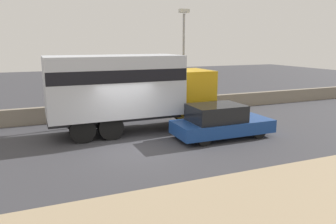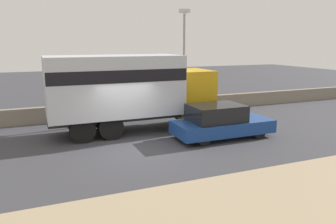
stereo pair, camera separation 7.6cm
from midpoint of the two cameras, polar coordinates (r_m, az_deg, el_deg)
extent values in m
plane|color=#38383D|center=(13.23, -5.80, -6.44)|extent=(80.00, 80.00, 0.00)
cube|color=gray|center=(18.68, -11.13, 0.24)|extent=(60.00, 0.35, 0.87)
cylinder|color=gray|center=(18.99, 2.62, 8.07)|extent=(0.14, 0.14, 5.75)
cube|color=beige|center=(19.02, 2.71, 17.19)|extent=(0.56, 0.28, 0.20)
cube|color=gold|center=(16.62, 3.83, 3.30)|extent=(1.72, 2.32, 2.34)
cube|color=black|center=(16.94, 6.41, 5.02)|extent=(0.06, 1.97, 1.03)
cube|color=#2D2D33|center=(15.47, -9.23, -0.81)|extent=(6.05, 1.43, 0.25)
cube|color=silver|center=(15.22, -9.42, 4.60)|extent=(6.05, 2.60, 2.70)
cube|color=black|center=(15.16, -9.48, 6.53)|extent=(6.02, 2.62, 0.54)
cylinder|color=black|center=(17.69, 2.35, 0.17)|extent=(1.09, 0.28, 1.09)
cylinder|color=black|center=(15.96, 5.35, -1.18)|extent=(1.09, 0.28, 1.09)
cylinder|color=black|center=(16.20, -15.76, -1.39)|extent=(1.09, 0.28, 1.09)
cylinder|color=black|center=(14.29, -14.77, -3.10)|extent=(1.09, 0.28, 1.09)
cylinder|color=black|center=(16.38, -11.56, -1.03)|extent=(1.09, 0.28, 1.09)
cylinder|color=black|center=(14.49, -10.03, -2.67)|extent=(1.09, 0.28, 1.09)
cube|color=navy|center=(14.83, 9.35, -2.49)|extent=(4.45, 1.85, 0.57)
cube|color=black|center=(14.50, 8.24, -0.16)|extent=(2.32, 1.70, 0.73)
cylinder|color=black|center=(16.27, 11.96, -2.06)|extent=(0.58, 0.20, 0.58)
cylinder|color=black|center=(15.02, 15.43, -3.41)|extent=(0.58, 0.20, 0.58)
cylinder|color=black|center=(14.91, 3.17, -3.09)|extent=(0.58, 0.20, 0.58)
cylinder|color=black|center=(13.54, 6.13, -4.72)|extent=(0.58, 0.20, 0.58)
camera|label=1|loc=(0.04, -90.15, -0.03)|focal=35.00mm
camera|label=2|loc=(0.04, 89.85, 0.03)|focal=35.00mm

